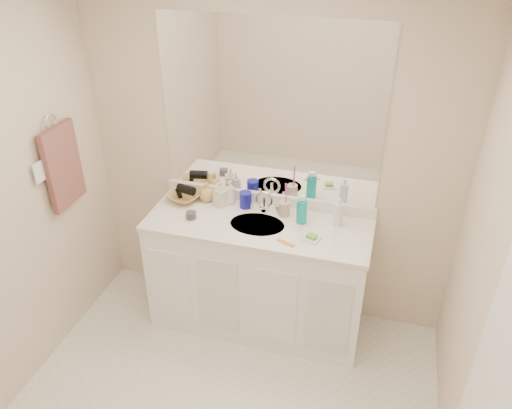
% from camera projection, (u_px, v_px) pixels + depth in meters
% --- Properties ---
extents(ceiling, '(2.60, 2.60, 0.02)m').
position_uv_depth(ceiling, '(178.00, 7.00, 1.72)').
color(ceiling, white).
rests_on(ceiling, wall_back).
extents(wall_back, '(2.60, 0.02, 2.40)m').
position_uv_depth(wall_back, '(269.00, 162.00, 3.41)').
color(wall_back, beige).
rests_on(wall_back, floor).
extents(wall_right, '(0.02, 2.60, 2.40)m').
position_uv_depth(wall_right, '(497.00, 336.00, 2.03)').
color(wall_right, beige).
rests_on(wall_right, floor).
extents(vanity_cabinet, '(1.50, 0.55, 0.85)m').
position_uv_depth(vanity_cabinet, '(258.00, 276.00, 3.58)').
color(vanity_cabinet, white).
rests_on(vanity_cabinet, floor).
extents(countertop, '(1.52, 0.57, 0.03)m').
position_uv_depth(countertop, '(258.00, 224.00, 3.35)').
color(countertop, white).
rests_on(countertop, vanity_cabinet).
extents(backsplash, '(1.52, 0.03, 0.08)m').
position_uv_depth(backsplash, '(268.00, 199.00, 3.54)').
color(backsplash, white).
rests_on(backsplash, countertop).
extents(sink_basin, '(0.37, 0.37, 0.02)m').
position_uv_depth(sink_basin, '(257.00, 226.00, 3.33)').
color(sink_basin, '#B3AA9D').
rests_on(sink_basin, countertop).
extents(faucet, '(0.02, 0.02, 0.11)m').
position_uv_depth(faucet, '(264.00, 204.00, 3.45)').
color(faucet, silver).
rests_on(faucet, countertop).
extents(mirror, '(1.48, 0.01, 1.20)m').
position_uv_depth(mirror, '(270.00, 112.00, 3.22)').
color(mirror, white).
rests_on(mirror, wall_back).
extents(blue_mug, '(0.10, 0.10, 0.12)m').
position_uv_depth(blue_mug, '(246.00, 200.00, 3.49)').
color(blue_mug, navy).
rests_on(blue_mug, countertop).
extents(tan_cup, '(0.09, 0.09, 0.10)m').
position_uv_depth(tan_cup, '(284.00, 209.00, 3.40)').
color(tan_cup, '#C8A68D').
rests_on(tan_cup, countertop).
extents(toothbrush, '(0.02, 0.04, 0.21)m').
position_uv_depth(toothbrush, '(286.00, 197.00, 3.34)').
color(toothbrush, '#E13BA3').
rests_on(toothbrush, tan_cup).
extents(mouthwash_bottle, '(0.08, 0.08, 0.17)m').
position_uv_depth(mouthwash_bottle, '(302.00, 211.00, 3.31)').
color(mouthwash_bottle, '#0DA69F').
rests_on(mouthwash_bottle, countertop).
extents(clear_pump_bottle, '(0.06, 0.06, 0.16)m').
position_uv_depth(clear_pump_bottle, '(338.00, 214.00, 3.28)').
color(clear_pump_bottle, white).
rests_on(clear_pump_bottle, countertop).
extents(soap_dish, '(0.12, 0.11, 0.01)m').
position_uv_depth(soap_dish, '(311.00, 239.00, 3.17)').
color(soap_dish, white).
rests_on(soap_dish, countertop).
extents(green_soap, '(0.07, 0.06, 0.02)m').
position_uv_depth(green_soap, '(312.00, 236.00, 3.16)').
color(green_soap, '#70B82C').
rests_on(green_soap, soap_dish).
extents(orange_comb, '(0.13, 0.07, 0.01)m').
position_uv_depth(orange_comb, '(286.00, 243.00, 3.13)').
color(orange_comb, orange).
rests_on(orange_comb, countertop).
extents(dark_jar, '(0.09, 0.09, 0.05)m').
position_uv_depth(dark_jar, '(191.00, 215.00, 3.38)').
color(dark_jar, '#3C3C44').
rests_on(dark_jar, countertop).
extents(soap_bottle_white, '(0.09, 0.09, 0.18)m').
position_uv_depth(soap_bottle_white, '(231.00, 192.00, 3.52)').
color(soap_bottle_white, white).
rests_on(soap_bottle_white, countertop).
extents(soap_bottle_cream, '(0.11, 0.11, 0.18)m').
position_uv_depth(soap_bottle_cream, '(221.00, 194.00, 3.50)').
color(soap_bottle_cream, beige).
rests_on(soap_bottle_cream, countertop).
extents(soap_bottle_yellow, '(0.12, 0.12, 0.14)m').
position_uv_depth(soap_bottle_yellow, '(207.00, 192.00, 3.56)').
color(soap_bottle_yellow, tan).
rests_on(soap_bottle_yellow, countertop).
extents(wicker_basket, '(0.28, 0.28, 0.06)m').
position_uv_depth(wicker_basket, '(184.00, 197.00, 3.59)').
color(wicker_basket, '#AA8644').
rests_on(wicker_basket, countertop).
extents(hair_dryer, '(0.14, 0.09, 0.07)m').
position_uv_depth(hair_dryer, '(186.00, 190.00, 3.55)').
color(hair_dryer, black).
rests_on(hair_dryer, wicker_basket).
extents(towel_ring, '(0.01, 0.11, 0.11)m').
position_uv_depth(towel_ring, '(51.00, 122.00, 3.09)').
color(towel_ring, silver).
rests_on(towel_ring, wall_left).
extents(hand_towel, '(0.04, 0.32, 0.55)m').
position_uv_depth(hand_towel, '(63.00, 166.00, 3.24)').
color(hand_towel, brown).
rests_on(hand_towel, towel_ring).
extents(switch_plate, '(0.01, 0.08, 0.13)m').
position_uv_depth(switch_plate, '(39.00, 172.00, 3.06)').
color(switch_plate, white).
rests_on(switch_plate, wall_left).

